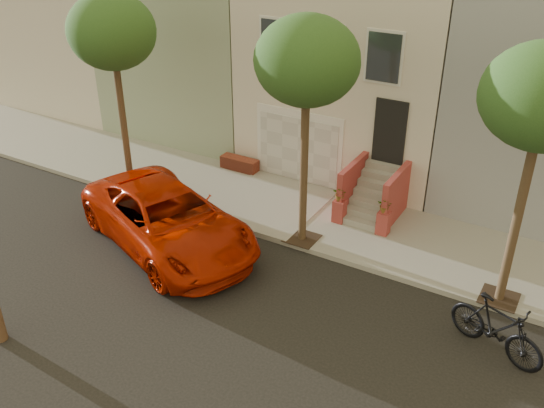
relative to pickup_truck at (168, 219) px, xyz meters
The scene contains 7 objects.
ground 3.00m from the pickup_truck, 40.33° to the right, with size 90.00×90.00×0.00m, color black.
sidewalk 4.19m from the pickup_truck, 57.82° to the left, with size 40.00×3.70×0.15m, color #99968B.
house_row 9.98m from the pickup_truck, 76.75° to the left, with size 33.10×11.70×7.00m.
tree_left 5.87m from the pickup_truck, 148.36° to the left, with size 2.70×2.57×6.30m.
tree_mid 5.81m from the pickup_truck, 32.53° to the left, with size 2.70×2.57×6.30m.
pickup_truck is the anchor object (origin of this frame).
motorcycle 8.94m from the pickup_truck, ahead, with size 0.64×2.26×1.36m, color black.
Camera 1 is at (7.57, -8.98, 9.15)m, focal length 38.95 mm.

